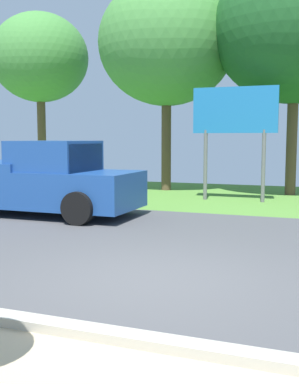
% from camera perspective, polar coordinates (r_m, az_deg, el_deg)
% --- Properties ---
extents(ground_plane, '(40.00, 22.00, 0.20)m').
position_cam_1_polar(ground_plane, '(9.47, 6.61, -5.78)').
color(ground_plane, '#4C4C4F').
extents(pickup_truck, '(5.20, 2.28, 1.88)m').
position_cam_1_polar(pickup_truck, '(12.55, -12.96, 1.34)').
color(pickup_truck, '#1E478C').
rests_on(pickup_truck, ground_plane).
extents(roadside_billboard, '(2.60, 0.12, 3.50)m').
position_cam_1_polar(roadside_billboard, '(15.05, 10.10, 8.62)').
color(roadside_billboard, slate).
rests_on(roadside_billboard, ground_plane).
extents(tree_left_far, '(5.48, 5.48, 8.08)m').
position_cam_1_polar(tree_left_far, '(17.53, 16.96, 18.11)').
color(tree_left_far, brown).
rests_on(tree_left_far, ground_plane).
extents(tree_center_back, '(4.11, 4.11, 7.21)m').
position_cam_1_polar(tree_center_back, '(21.66, -12.90, 15.23)').
color(tree_center_back, brown).
rests_on(tree_center_back, ground_plane).
extents(tree_right_mid, '(5.01, 5.01, 7.68)m').
position_cam_1_polar(tree_right_mid, '(18.33, 2.05, 17.26)').
color(tree_right_mid, brown).
rests_on(tree_right_mid, ground_plane).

